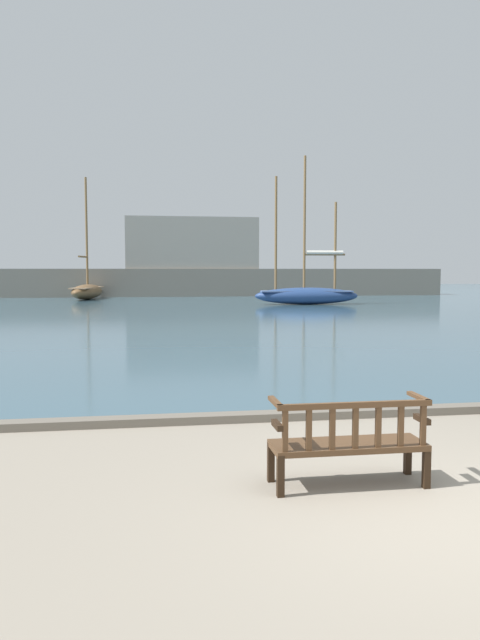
# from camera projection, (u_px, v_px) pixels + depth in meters

# --- Properties ---
(ground_plane) EXTENTS (160.00, 160.00, 0.00)m
(ground_plane) POSITION_uv_depth(u_px,v_px,m) (450.00, 518.00, 5.63)
(ground_plane) COLOR gray
(harbor_water) EXTENTS (100.00, 80.00, 0.08)m
(harbor_water) POSITION_uv_depth(u_px,v_px,m) (176.00, 298.00, 48.93)
(harbor_water) COLOR #385666
(harbor_water) RESTS_ON ground
(quay_edge_kerb) EXTENTS (40.00, 0.30, 0.12)m
(quay_edge_kerb) POSITION_uv_depth(u_px,v_px,m) (325.00, 414.00, 9.41)
(quay_edge_kerb) COLOR #675F54
(quay_edge_kerb) RESTS_ON ground
(park_bench) EXTENTS (1.60, 0.53, 0.92)m
(park_bench) POSITION_uv_depth(u_px,v_px,m) (349.00, 441.00, 6.41)
(park_bench) COLOR black
(park_bench) RESTS_ON ground
(sailboat_outer_port) EXTENTS (2.70, 7.27, 8.86)m
(sailboat_outer_port) POSITION_uv_depth(u_px,v_px,m) (87.00, 290.00, 45.72)
(sailboat_outer_port) COLOR brown
(sailboat_outer_port) RESTS_ON harbor_water
(sailboat_far_starboard) EXTENTS (6.60, 2.14, 9.14)m
(sailboat_far_starboard) POSITION_uv_depth(u_px,v_px,m) (307.00, 292.00, 38.89)
(sailboat_far_starboard) COLOR navy
(sailboat_far_starboard) RESTS_ON harbor_water
(far_breakwater) EXTENTS (45.29, 2.40, 7.16)m
(far_breakwater) POSITION_uv_depth(u_px,v_px,m) (175.00, 272.00, 50.79)
(far_breakwater) COLOR slate
(far_breakwater) RESTS_ON ground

